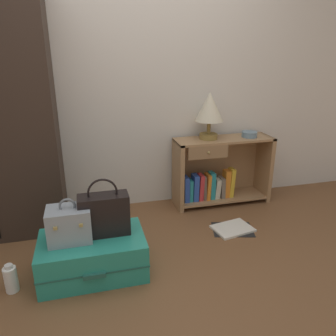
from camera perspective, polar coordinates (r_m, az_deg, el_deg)
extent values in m
plane|color=brown|center=(2.16, 0.57, -22.56)|extent=(9.00, 9.00, 0.00)
cube|color=silver|center=(3.08, -6.98, 16.70)|extent=(6.40, 0.10, 2.60)
cube|color=#A37A51|center=(3.14, 1.74, -1.23)|extent=(0.04, 0.30, 0.67)
cube|color=#A37A51|center=(3.49, 16.31, 0.16)|extent=(0.04, 0.30, 0.67)
cube|color=#A37A51|center=(3.19, 9.74, 4.94)|extent=(0.96, 0.30, 0.02)
cube|color=#A37A51|center=(3.39, 9.16, -4.92)|extent=(0.88, 0.30, 0.02)
cube|color=#A37A51|center=(3.41, 8.44, 0.32)|extent=(0.88, 0.01, 0.65)
cube|color=#8F6B47|center=(3.01, 6.99, 2.75)|extent=(0.38, 0.02, 0.12)
sphere|color=#9E844C|center=(2.99, 7.10, 2.66)|extent=(0.02, 0.02, 0.02)
cube|color=#2D51B2|center=(3.19, 3.09, -3.65)|extent=(0.05, 0.12, 0.25)
cube|color=teal|center=(3.21, 3.85, -3.84)|extent=(0.03, 0.11, 0.22)
cube|color=#2D51B2|center=(3.22, 4.72, -3.39)|extent=(0.05, 0.12, 0.26)
cube|color=red|center=(3.23, 5.64, -3.31)|extent=(0.05, 0.12, 0.26)
cube|color=#726659|center=(3.25, 6.30, -3.39)|extent=(0.04, 0.09, 0.24)
cube|color=orange|center=(3.26, 6.87, -3.21)|extent=(0.04, 0.13, 0.26)
cube|color=teal|center=(3.27, 7.60, -2.99)|extent=(0.05, 0.11, 0.27)
cube|color=beige|center=(3.31, 8.48, -3.48)|extent=(0.06, 0.10, 0.20)
cube|color=#726659|center=(3.32, 9.28, -3.30)|extent=(0.04, 0.13, 0.21)
cube|color=orange|center=(3.33, 10.08, -2.66)|extent=(0.06, 0.10, 0.28)
cube|color=gold|center=(3.35, 10.89, -2.47)|extent=(0.05, 0.10, 0.29)
cylinder|color=olive|center=(3.14, 7.04, 5.51)|extent=(0.17, 0.17, 0.05)
cylinder|color=olive|center=(3.12, 7.10, 7.04)|extent=(0.04, 0.04, 0.12)
cone|color=beige|center=(3.08, 7.26, 10.54)|extent=(0.26, 0.26, 0.26)
cylinder|color=slate|center=(3.28, 13.98, 5.71)|extent=(0.15, 0.15, 0.05)
cube|color=teal|center=(2.37, -12.92, -14.60)|extent=(0.70, 0.43, 0.27)
cube|color=#235E52|center=(2.37, -12.92, -14.60)|extent=(0.71, 0.44, 0.01)
cube|color=#235E52|center=(2.19, -12.66, -17.89)|extent=(0.14, 0.02, 0.03)
cube|color=#8E99A3|center=(2.26, -16.80, -9.38)|extent=(0.28, 0.20, 0.23)
torus|color=slate|center=(2.20, -17.14, -6.33)|extent=(0.11, 0.02, 0.11)
cube|color=tan|center=(2.15, -19.02, -9.92)|extent=(0.02, 0.01, 0.02)
cube|color=tan|center=(2.14, -14.91, -9.62)|extent=(0.02, 0.01, 0.02)
cube|color=black|center=(2.26, -11.06, -7.99)|extent=(0.33, 0.15, 0.28)
torus|color=black|center=(2.20, -11.33, -4.24)|extent=(0.20, 0.01, 0.20)
cylinder|color=white|center=(2.41, -25.67, -17.09)|extent=(0.08, 0.08, 0.17)
cylinder|color=silver|center=(2.36, -26.03, -15.17)|extent=(0.05, 0.05, 0.02)
cube|color=white|center=(2.92, 11.18, -10.30)|extent=(0.36, 0.29, 0.02)
cube|color=black|center=(2.93, 11.17, -10.43)|extent=(0.39, 0.33, 0.01)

